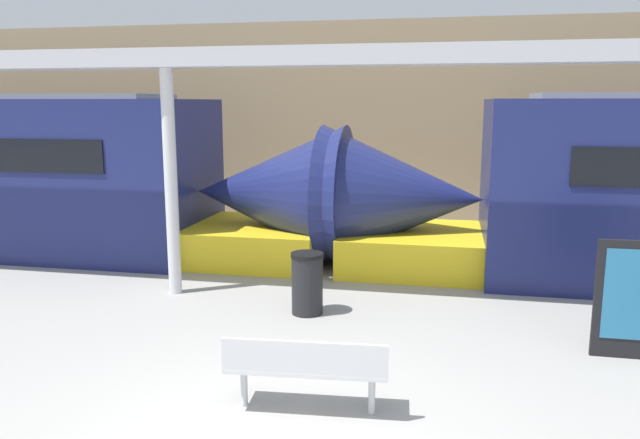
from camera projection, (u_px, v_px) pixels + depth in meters
station_wall at (386, 124)px, 15.41m from camera, size 56.00×0.20×5.00m
bench_near at (306, 366)px, 6.12m from camera, size 1.65×0.56×0.80m
trash_bin at (307, 283)px, 9.06m from camera, size 0.48×0.48×0.91m
support_column_near at (171, 184)px, 9.81m from camera, size 0.20×0.20×3.56m
canopy_beam at (165, 58)px, 9.45m from camera, size 28.00×0.60×0.28m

